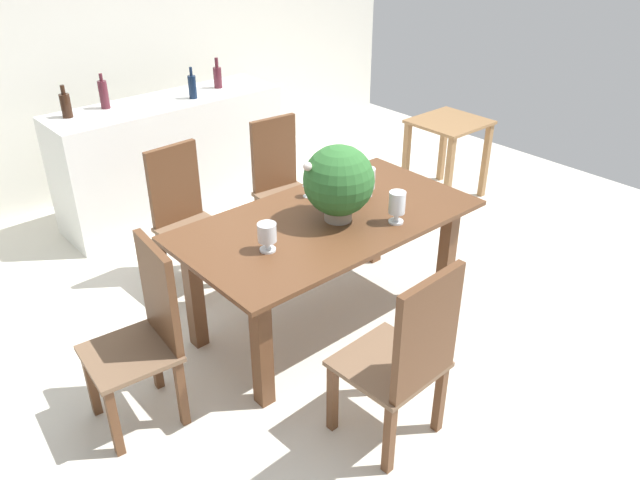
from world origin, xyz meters
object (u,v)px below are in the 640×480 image
(crystal_vase_left, at_px, (397,204))
(wine_bottle_clear, at_px, (104,94))
(crystal_vase_right, at_px, (267,234))
(dining_table, at_px, (328,236))
(side_table, at_px, (448,139))
(chair_near_left, at_px, (408,355))
(wine_bottle_dark, at_px, (192,86))
(kitchen_counter, at_px, (172,157))
(wine_bottle_green, at_px, (218,77))
(flower_centerpiece, at_px, (339,181))
(wine_glass, at_px, (308,182))
(chair_far_left, at_px, (184,213))
(chair_head_end, at_px, (146,329))
(chair_far_right, at_px, (281,180))
(crystal_vase_center_near, at_px, (367,179))
(wine_bottle_tall, at_px, (66,105))

(crystal_vase_left, distance_m, wine_bottle_clear, 2.55)
(crystal_vase_right, bearing_deg, dining_table, 7.96)
(wine_bottle_clear, distance_m, side_table, 2.86)
(chair_near_left, distance_m, wine_bottle_dark, 3.08)
(kitchen_counter, bearing_deg, wine_bottle_green, 3.26)
(dining_table, relative_size, wine_bottle_green, 7.20)
(dining_table, xyz_separation_m, chair_near_left, (-0.40, -1.01, -0.06))
(flower_centerpiece, bearing_deg, wine_glass, 79.09)
(chair_far_left, relative_size, wine_bottle_clear, 3.69)
(chair_near_left, height_order, wine_bottle_dark, wine_bottle_dark)
(crystal_vase_right, height_order, kitchen_counter, kitchen_counter)
(flower_centerpiece, distance_m, kitchen_counter, 2.15)
(wine_bottle_dark, bearing_deg, kitchen_counter, 154.77)
(wine_bottle_dark, distance_m, side_table, 2.21)
(kitchen_counter, bearing_deg, wine_glass, -89.27)
(wine_bottle_green, bearing_deg, side_table, -43.00)
(chair_far_left, relative_size, side_table, 1.40)
(chair_head_end, bearing_deg, chair_far_right, 127.12)
(flower_centerpiece, height_order, crystal_vase_center_near, flower_centerpiece)
(wine_bottle_clear, distance_m, wine_bottle_green, 0.97)
(chair_far_left, bearing_deg, flower_centerpiece, -69.57)
(crystal_vase_center_near, xyz_separation_m, wine_bottle_dark, (-0.11, 1.87, 0.21))
(wine_glass, bearing_deg, chair_head_end, -166.60)
(chair_far_left, distance_m, kitchen_counter, 1.15)
(flower_centerpiece, relative_size, wine_bottle_tall, 1.92)
(wine_bottle_green, bearing_deg, wine_bottle_dark, -158.54)
(wine_glass, bearing_deg, crystal_vase_center_near, -38.89)
(chair_near_left, bearing_deg, dining_table, -114.09)
(chair_head_end, height_order, wine_bottle_green, wine_bottle_green)
(chair_near_left, distance_m, flower_centerpiece, 1.14)
(flower_centerpiece, height_order, wine_bottle_tall, wine_bottle_tall)
(crystal_vase_left, bearing_deg, chair_head_end, 168.81)
(kitchen_counter, height_order, side_table, kitchen_counter)
(chair_far_left, bearing_deg, dining_table, -70.14)
(chair_head_end, height_order, wine_bottle_dark, wine_bottle_dark)
(wine_bottle_clear, bearing_deg, chair_far_right, -56.38)
(chair_head_end, xyz_separation_m, crystal_vase_left, (1.48, -0.29, 0.32))
(crystal_vase_left, xyz_separation_m, wine_bottle_tall, (-0.93, 2.44, 0.21))
(dining_table, distance_m, crystal_vase_left, 0.47)
(wine_bottle_dark, bearing_deg, chair_far_left, -126.25)
(dining_table, height_order, crystal_vase_center_near, crystal_vase_center_near)
(wine_bottle_tall, bearing_deg, kitchen_counter, -7.65)
(chair_near_left, relative_size, chair_head_end, 1.03)
(chair_near_left, distance_m, chair_far_left, 2.01)
(chair_near_left, height_order, crystal_vase_center_near, chair_near_left)
(wine_bottle_dark, height_order, wine_bottle_green, wine_bottle_green)
(dining_table, bearing_deg, flower_centerpiece, -56.98)
(crystal_vase_right, bearing_deg, wine_bottle_green, 62.75)
(chair_far_left, bearing_deg, chair_far_right, -2.68)
(flower_centerpiece, xyz_separation_m, crystal_vase_right, (-0.53, -0.02, -0.14))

